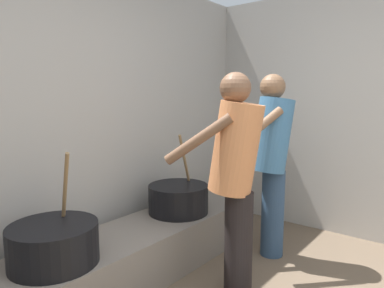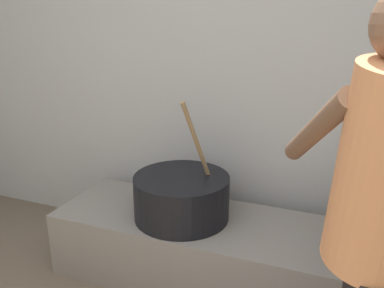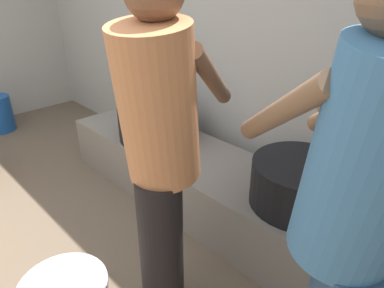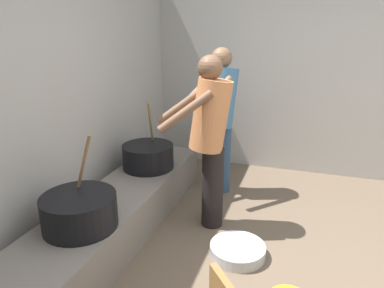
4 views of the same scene
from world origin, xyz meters
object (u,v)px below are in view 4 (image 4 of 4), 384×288
at_px(cook_in_blue_shirt, 221,113).
at_px(metal_mixing_bowl, 238,250).
at_px(cook_in_orange_shirt, 210,134).
at_px(cooking_pot_secondary, 148,156).
at_px(cooking_pot_main, 80,211).

distance_m(cook_in_blue_shirt, metal_mixing_bowl, 1.50).
distance_m(cook_in_orange_shirt, metal_mixing_bowl, 1.01).
relative_size(cooking_pot_secondary, cook_in_orange_shirt, 0.44).
bearing_deg(metal_mixing_bowl, cook_in_orange_shirt, 42.36).
bearing_deg(metal_mixing_bowl, cooking_pot_secondary, 59.16).
xyz_separation_m(cook_in_orange_shirt, metal_mixing_bowl, (-0.40, -0.36, -0.85)).
distance_m(cooking_pot_main, cook_in_orange_shirt, 1.25).
distance_m(cook_in_blue_shirt, cook_in_orange_shirt, 0.74).
distance_m(cooking_pot_secondary, cook_in_orange_shirt, 0.87).
relative_size(cooking_pot_secondary, metal_mixing_bowl, 1.54).
bearing_deg(cook_in_blue_shirt, cook_in_orange_shirt, -173.40).
bearing_deg(cook_in_blue_shirt, cooking_pot_main, 159.62).
bearing_deg(cooking_pot_secondary, cook_in_blue_shirt, -53.52).
xyz_separation_m(cooking_pot_secondary, cook_in_orange_shirt, (-0.26, -0.74, 0.39)).
height_order(cooking_pot_secondary, metal_mixing_bowl, cooking_pot_secondary).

